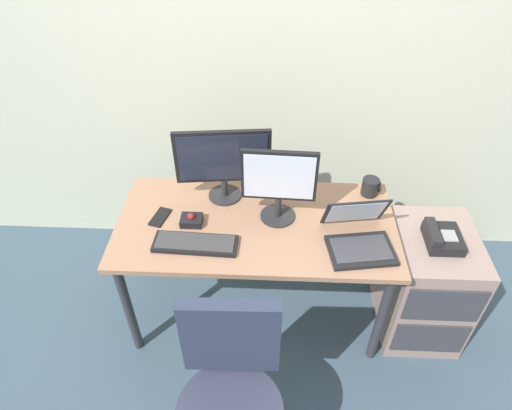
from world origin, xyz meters
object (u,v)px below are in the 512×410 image
keyboard (195,243)px  office_chair (231,405)px  desk_phone (442,238)px  monitor_main (223,161)px  monitor_side (279,182)px  cell_phone (160,217)px  coffee_mug (371,187)px  laptop (359,236)px  file_cabinet (424,283)px  trackball_mouse (191,220)px

keyboard → office_chair: bearing=-71.1°
desk_phone → office_chair: 1.29m
monitor_main → monitor_side: size_ratio=1.22×
keyboard → cell_phone: 0.29m
desk_phone → monitor_main: size_ratio=0.40×
desk_phone → coffee_mug: bearing=133.8°
office_chair → laptop: 0.96m
file_cabinet → laptop: bearing=-169.7°
file_cabinet → laptop: (-0.44, -0.08, 0.43)m
monitor_side → trackball_mouse: size_ratio=3.73×
laptop → file_cabinet: bearing=10.3°
file_cabinet → laptop: laptop is taller
desk_phone → cell_phone: bearing=176.9°
file_cabinet → monitor_main: (-1.12, 0.25, 0.62)m
office_chair → cell_phone: (-0.43, 0.83, 0.30)m
keyboard → trackball_mouse: size_ratio=3.78×
monitor_side → laptop: 0.47m
office_chair → monitor_main: monitor_main is taller
office_chair → monitor_main: 1.16m
monitor_main → trackball_mouse: size_ratio=4.53×
monitor_main → keyboard: size_ratio=1.20×
file_cabinet → monitor_side: (-0.83, 0.10, 0.61)m
office_chair → cell_phone: office_chair is taller
trackball_mouse → coffee_mug: size_ratio=1.08×
monitor_main → laptop: (0.68, -0.33, -0.19)m
monitor_main → laptop: monitor_main is taller
laptop → coffee_mug: bearing=73.6°
keyboard → laptop: (0.79, 0.05, 0.04)m
coffee_mug → trackball_mouse: bearing=-163.4°
desk_phone → monitor_side: bearing=172.2°
file_cabinet → office_chair: office_chair is taller
coffee_mug → cell_phone: coffee_mug is taller
cell_phone → trackball_mouse: bearing=4.3°
desk_phone → trackball_mouse: 1.26m
monitor_main → monitor_side: 0.33m
trackball_mouse → coffee_mug: (0.95, 0.28, 0.03)m
monitor_main → trackball_mouse: (-0.15, -0.23, -0.21)m
laptop → coffee_mug: (0.11, 0.39, -0.00)m
monitor_side → keyboard: size_ratio=0.99×
laptop → cell_phone: 1.02m
desk_phone → cell_phone: desk_phone is taller
monitor_side → coffee_mug: monitor_side is taller
office_chair → desk_phone: bearing=37.0°
office_chair → keyboard: size_ratio=2.26×
office_chair → laptop: bearing=50.4°
file_cabinet → monitor_main: 1.30m
monitor_side → coffee_mug: (0.51, 0.21, -0.18)m
desk_phone → coffee_mug: 0.46m
trackball_mouse → monitor_main: bearing=56.5°
monitor_side → laptop: (0.39, -0.18, -0.18)m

